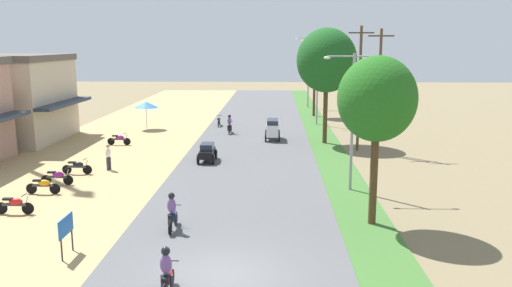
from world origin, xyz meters
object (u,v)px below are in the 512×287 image
object	(u,v)px
parked_motorbike_second	(43,185)
street_signboard	(66,229)
median_tree_nearest	(377,100)
streetlamp_near	(353,112)
parked_motorbike_fifth	(119,139)
median_tree_third	(315,63)
pedestrian_on_shoulder	(108,156)
parked_motorbike_third	(57,176)
motorbike_foreground_rider	(167,273)
car_sedan_black	(207,151)
median_tree_second	(327,61)
vendor_umbrella	(146,105)
utility_pole_far	(379,89)
motorbike_ahead_third	(230,125)
parked_motorbike_nearest	(15,204)
streetlamp_mid	(318,76)
motorbike_ahead_second	(172,212)
car_van_white	(272,128)
streetlamp_far	(308,67)
utility_pole_near	(359,87)
parked_motorbike_fourth	(77,166)
motorbike_ahead_fourth	(219,121)

from	to	relation	value
parked_motorbike_second	street_signboard	xyz separation A→B (m)	(4.36, -7.88, 0.55)
median_tree_nearest	streetlamp_near	bearing A→B (deg)	92.05
parked_motorbike_fifth	median_tree_third	xyz separation A→B (m)	(16.16, 16.96, 5.11)
pedestrian_on_shoulder	parked_motorbike_third	bearing A→B (deg)	-116.59
parked_motorbike_second	motorbike_foreground_rider	distance (m)	13.97
parked_motorbike_third	car_sedan_black	size ratio (longest dim) A/B	0.80
parked_motorbike_third	median_tree_second	xyz separation A→B (m)	(15.93, 12.98, 5.92)
parked_motorbike_second	vendor_umbrella	size ratio (longest dim) A/B	0.71
utility_pole_far	motorbike_ahead_third	xyz separation A→B (m)	(-11.27, 7.20, -3.72)
motorbike_foreground_rider	vendor_umbrella	bearing A→B (deg)	104.72
parked_motorbike_nearest	streetlamp_mid	world-z (taller)	streetlamp_mid
motorbike_ahead_second	motorbike_ahead_third	bearing A→B (deg)	89.14
parked_motorbike_third	vendor_umbrella	distance (m)	19.16
parked_motorbike_fifth	vendor_umbrella	xyz separation A→B (m)	(0.30, 7.56, 1.75)
parked_motorbike_fifth	median_tree_nearest	world-z (taller)	median_tree_nearest
parked_motorbike_nearest	utility_pole_far	bearing A→B (deg)	37.54
motorbike_ahead_second	street_signboard	bearing A→B (deg)	-141.03
streetlamp_near	pedestrian_on_shoulder	bearing A→B (deg)	164.92
parked_motorbike_fifth	median_tree_nearest	distance (m)	24.13
street_signboard	motorbike_ahead_second	size ratio (longest dim) A/B	0.83
car_van_white	car_sedan_black	bearing A→B (deg)	-118.18
median_tree_nearest	motorbike_ahead_third	size ratio (longest dim) A/B	4.03
median_tree_second	streetlamp_far	distance (m)	23.36
pedestrian_on_shoulder	median_tree_third	xyz separation A→B (m)	(14.45, 24.97, 4.70)
vendor_umbrella	streetlamp_near	world-z (taller)	streetlamp_near
streetlamp_far	utility_pole_far	bearing A→B (deg)	-82.87
parked_motorbike_second	median_tree_nearest	xyz separation A→B (m)	(16.25, -3.93, 4.91)
median_tree_nearest	motorbike_ahead_second	world-z (taller)	median_tree_nearest
utility_pole_near	parked_motorbike_fifth	bearing A→B (deg)	176.65
parked_motorbike_nearest	motorbike_foreground_rider	bearing A→B (deg)	-41.69
median_tree_third	motorbike_foreground_rider	world-z (taller)	median_tree_third
parked_motorbike_third	pedestrian_on_shoulder	size ratio (longest dim) A/B	1.11
parked_motorbike_fourth	utility_pole_far	bearing A→B (deg)	20.95
motorbike_ahead_second	motorbike_ahead_fourth	distance (m)	28.05
utility_pole_far	car_van_white	xyz separation A→B (m)	(-7.55, 4.31, -3.55)
motorbike_foreground_rider	pedestrian_on_shoulder	bearing A→B (deg)	113.19
streetlamp_near	parked_motorbike_fifth	bearing A→B (deg)	143.45
parked_motorbike_second	vendor_umbrella	world-z (taller)	vendor_umbrella
streetlamp_near	motorbike_ahead_third	size ratio (longest dim) A/B	4.01
utility_pole_far	parked_motorbike_fourth	bearing A→B (deg)	-159.05
motorbike_foreground_rider	motorbike_ahead_fourth	world-z (taller)	motorbike_foreground_rider
parked_motorbike_fifth	utility_pole_near	world-z (taller)	utility_pole_near
median_tree_second	motorbike_ahead_third	size ratio (longest dim) A/B	4.94
motorbike_foreground_rider	motorbike_ahead_second	xyz separation A→B (m)	(-0.96, 5.79, 0.00)
streetlamp_mid	car_sedan_black	world-z (taller)	streetlamp_mid
pedestrian_on_shoulder	motorbike_ahead_third	distance (m)	14.88
median_tree_nearest	street_signboard	bearing A→B (deg)	-161.64
parked_motorbike_second	parked_motorbike_fourth	xyz separation A→B (m)	(0.21, 4.19, 0.00)
utility_pole_far	utility_pole_near	bearing A→B (deg)	151.57
motorbike_ahead_third	median_tree_third	bearing A→B (deg)	54.82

